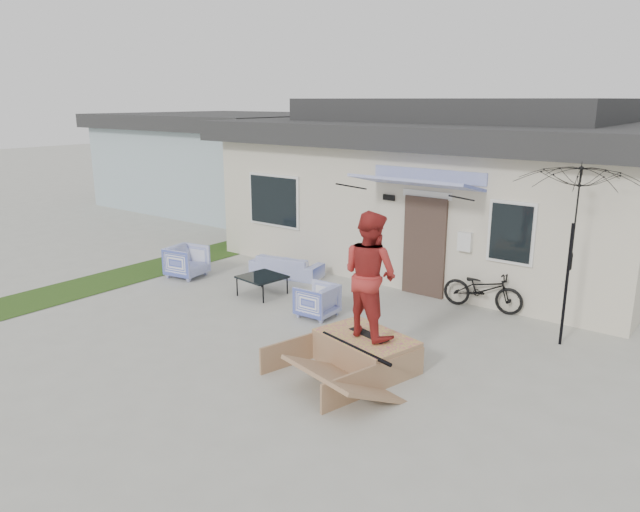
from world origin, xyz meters
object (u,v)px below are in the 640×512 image
Objects in this scene: armchair_left at (187,260)px; coffee_table at (262,285)px; skate_ramp at (366,351)px; skater at (370,273)px; bicycle at (483,285)px; loveseat at (287,262)px; skateboard at (369,334)px; armchair_right at (317,299)px; patio_umbrella at (571,244)px.

armchair_left is 2.31m from coffee_table.
skater reaches higher than skate_ramp.
bicycle is at bearing -84.52° from skater.
loveseat is 5.08m from skate_ramp.
skateboard is 0.38× the size of skater.
skater reaches higher than coffee_table.
skateboard is 0.99m from skater.
armchair_left is 6.13m from skate_ramp.
loveseat is 2.10× the size of armchair_left.
patio_umbrella is (4.10, 1.47, 1.40)m from armchair_right.
skater is (0.01, 0.05, 1.26)m from skate_ramp.
bicycle is at bearing 154.73° from patio_umbrella.
coffee_table is at bearing -10.43° from skater.
armchair_left is 0.33× the size of patio_umbrella.
bicycle is 0.82× the size of skater.
loveseat is at bearing -59.91° from armchair_left.
loveseat is 2.28× the size of skateboard.
skate_ramp is (-2.16, -2.72, -1.50)m from patio_umbrella.
skateboard is (3.66, -1.51, 0.31)m from coffee_table.
patio_umbrella reaches higher than armchair_left.
patio_umbrella is (5.81, 1.17, 1.54)m from coffee_table.
skater is at bearing -112.42° from armchair_left.
coffee_table is at bearing 173.14° from skateboard.
skate_ramp is (5.95, -1.45, -0.16)m from armchair_left.
skateboard is at bearing 169.05° from bicycle.
skater is (1.95, -1.21, 1.16)m from armchair_right.
coffee_table is 1.13× the size of skateboard.
armchair_left is 6.23m from skater.
loveseat is 2.03× the size of coffee_table.
coffee_table is at bearing 171.05° from skate_ramp.
skate_ramp is at bearing 87.82° from skater.
skate_ramp is 2.64× the size of skateboard.
patio_umbrella is at bearing 107.11° from armchair_right.
armchair_right is 2.30m from skateboard.
bicycle is at bearing -80.92° from armchair_left.
armchair_left is 4.02m from armchair_right.
bicycle reaches higher than coffee_table.
armchair_right is 0.36× the size of skater.
armchair_left reaches higher than loveseat.
skater reaches higher than patio_umbrella.
skateboard is (-0.40, -3.50, 0.01)m from bicycle.
patio_umbrella is 1.24× the size of skate_ramp.
armchair_left is 6.70m from bicycle.
bicycle is (4.56, 0.62, 0.18)m from loveseat.
coffee_table is 0.34× the size of patio_umbrella.
patio_umbrella is at bearing -116.81° from skater.
loveseat is 0.70× the size of patio_umbrella.
skateboard is (1.95, -1.21, 0.17)m from armchair_right.
skater is at bearing 55.72° from armchair_right.
loveseat is 6.47m from patio_umbrella.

